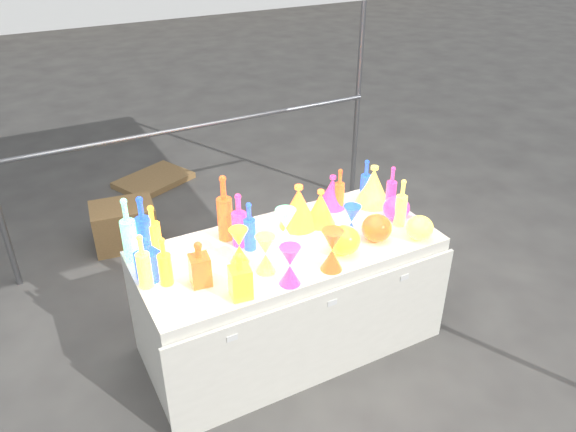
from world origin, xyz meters
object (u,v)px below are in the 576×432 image
hourglass_0 (332,250)px  globe_0 (344,242)px  bottle_0 (153,230)px  display_table (289,296)px  decanter_0 (240,275)px  lampshade_0 (299,206)px  cardboard_box_closed (124,225)px

hourglass_0 → globe_0: hourglass_0 is taller
bottle_0 → hourglass_0: 1.02m
globe_0 → display_table: bearing=139.6°
display_table → bottle_0: bottle_0 is taller
display_table → bottle_0: size_ratio=5.84×
hourglass_0 → display_table: bearing=107.5°
display_table → hourglass_0: (0.10, -0.32, 0.50)m
decanter_0 → globe_0: size_ratio=1.41×
globe_0 → lampshade_0: bearing=102.3°
display_table → decanter_0: size_ratio=6.95×
cardboard_box_closed → bottle_0: (-0.07, -1.38, 0.73)m
bottle_0 → cardboard_box_closed: bearing=87.1°
hourglass_0 → decanter_0: bearing=178.5°
display_table → lampshade_0: bearing=47.4°
display_table → globe_0: bearing=-40.4°
bottle_0 → decanter_0: bearing=-65.6°
cardboard_box_closed → decanter_0: bearing=-76.8°
cardboard_box_closed → bottle_0: bearing=-85.5°
display_table → lampshade_0: size_ratio=6.55×
decanter_0 → globe_0: bearing=15.6°
display_table → lampshade_0: lampshade_0 is taller
display_table → hourglass_0: size_ratio=7.40×
cardboard_box_closed → lampshade_0: lampshade_0 is taller
bottle_0 → hourglass_0: bottle_0 is taller
bottle_0 → lampshade_0: bearing=-7.8°
cardboard_box_closed → lampshade_0: (0.81, -1.50, 0.71)m
cardboard_box_closed → hourglass_0: 2.24m
cardboard_box_closed → globe_0: size_ratio=2.65×
display_table → bottle_0: (-0.71, 0.30, 0.53)m
cardboard_box_closed → decanter_0: 2.11m
globe_0 → bottle_0: bearing=152.2°
display_table → bottle_0: bearing=157.4°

